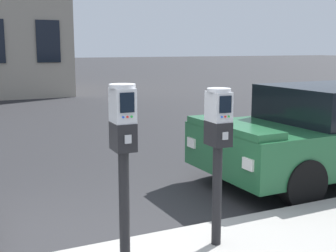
# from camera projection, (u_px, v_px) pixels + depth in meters

# --- Properties ---
(parking_meter_near_kerb) EXTENTS (0.22, 0.26, 1.55)m
(parking_meter_near_kerb) POSITION_uv_depth(u_px,v_px,m) (123.00, 143.00, 3.73)
(parking_meter_near_kerb) COLOR black
(parking_meter_near_kerb) RESTS_ON sidewalk_slab
(parking_meter_twin_adjacent) EXTENTS (0.22, 0.26, 1.48)m
(parking_meter_twin_adjacent) POSITION_uv_depth(u_px,v_px,m) (218.00, 139.00, 4.13)
(parking_meter_twin_adjacent) COLOR black
(parking_meter_twin_adjacent) RESTS_ON sidewalk_slab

